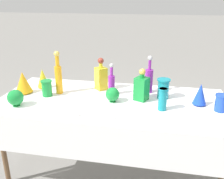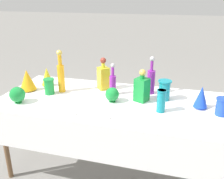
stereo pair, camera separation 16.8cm
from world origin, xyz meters
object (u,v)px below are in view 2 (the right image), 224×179
at_px(square_decanter_0, 103,77).
at_px(round_bowl_0, 17,95).
at_px(tall_bottle_0, 61,74).
at_px(slender_vase_1, 161,100).
at_px(slender_vase_3, 49,86).
at_px(tall_bottle_1, 113,83).
at_px(slender_vase_0, 164,89).
at_px(tall_bottle_2, 151,80).
at_px(square_decanter_1, 142,88).
at_px(round_bowl_1, 112,94).
at_px(fluted_vase_1, 27,80).
at_px(slender_vase_2, 222,106).
at_px(fluted_vase_2, 47,76).
at_px(fluted_vase_0, 201,97).

bearing_deg(square_decanter_0, round_bowl_0, -139.77).
bearing_deg(tall_bottle_0, slender_vase_1, -11.07).
bearing_deg(slender_vase_3, tall_bottle_1, 14.31).
relative_size(slender_vase_0, round_bowl_0, 1.26).
relative_size(tall_bottle_2, square_decanter_1, 1.24).
xyz_separation_m(tall_bottle_0, round_bowl_1, (0.53, -0.10, -0.11)).
bearing_deg(fluted_vase_1, round_bowl_0, -73.37).
xyz_separation_m(tall_bottle_0, tall_bottle_1, (0.49, 0.06, -0.06)).
xyz_separation_m(slender_vase_1, round_bowl_1, (-0.43, 0.08, -0.03)).
relative_size(tall_bottle_2, slender_vase_2, 2.54).
height_order(tall_bottle_0, square_decanter_1, tall_bottle_0).
bearing_deg(slender_vase_2, fluted_vase_1, 177.97).
xyz_separation_m(square_decanter_0, fluted_vase_2, (-0.58, -0.07, -0.03)).
height_order(tall_bottle_2, round_bowl_1, tall_bottle_2).
xyz_separation_m(tall_bottle_0, tall_bottle_2, (0.82, 0.19, -0.04)).
height_order(slender_vase_3, round_bowl_0, slender_vase_3).
relative_size(slender_vase_0, slender_vase_2, 1.28).
bearing_deg(square_decanter_0, tall_bottle_1, -41.70).
relative_size(square_decanter_0, fluted_vase_2, 1.66).
distance_m(slender_vase_3, round_bowl_0, 0.30).
distance_m(tall_bottle_0, tall_bottle_2, 0.85).
xyz_separation_m(square_decanter_1, fluted_vase_2, (-0.99, 0.12, -0.02)).
relative_size(slender_vase_0, fluted_vase_0, 0.96).
xyz_separation_m(square_decanter_0, slender_vase_1, (0.59, -0.36, -0.03)).
height_order(tall_bottle_1, slender_vase_1, tall_bottle_1).
relative_size(slender_vase_1, slender_vase_2, 1.32).
xyz_separation_m(fluted_vase_1, round_bowl_1, (0.86, -0.04, -0.04)).
bearing_deg(round_bowl_0, slender_vase_3, 58.00).
relative_size(slender_vase_2, fluted_vase_1, 0.68).
height_order(tall_bottle_1, fluted_vase_0, tall_bottle_1).
relative_size(tall_bottle_0, round_bowl_0, 2.84).
bearing_deg(square_decanter_1, fluted_vase_0, -1.87).
height_order(tall_bottle_0, fluted_vase_0, tall_bottle_0).
distance_m(square_decanter_0, fluted_vase_0, 0.92).
distance_m(square_decanter_1, fluted_vase_2, 0.99).
xyz_separation_m(tall_bottle_1, slender_vase_2, (0.92, -0.18, -0.04)).
xyz_separation_m(tall_bottle_1, fluted_vase_0, (0.77, -0.09, -0.02)).
xyz_separation_m(slender_vase_2, round_bowl_0, (-1.66, -0.22, -0.00)).
height_order(slender_vase_2, round_bowl_0, round_bowl_0).
height_order(slender_vase_2, round_bowl_1, slender_vase_2).
xyz_separation_m(slender_vase_0, slender_vase_1, (-0.00, -0.25, 0.00)).
xyz_separation_m(slender_vase_2, fluted_vase_1, (-1.74, 0.06, 0.03)).
xyz_separation_m(square_decanter_1, slender_vase_2, (0.64, -0.11, -0.04)).
xyz_separation_m(slender_vase_0, round_bowl_1, (-0.43, -0.17, -0.03)).
height_order(tall_bottle_2, slender_vase_1, tall_bottle_2).
height_order(slender_vase_3, round_bowl_1, slender_vase_3).
bearing_deg(tall_bottle_2, round_bowl_1, -135.54).
height_order(slender_vase_2, fluted_vase_0, fluted_vase_0).
xyz_separation_m(square_decanter_0, square_decanter_1, (0.41, -0.19, -0.01)).
bearing_deg(round_bowl_1, slender_vase_3, 178.33).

